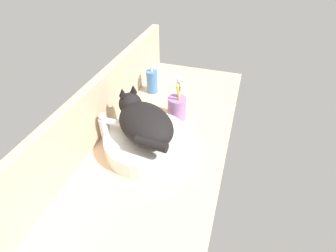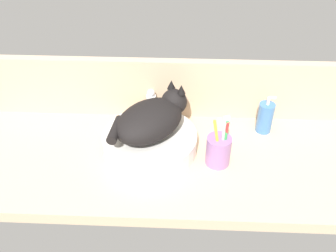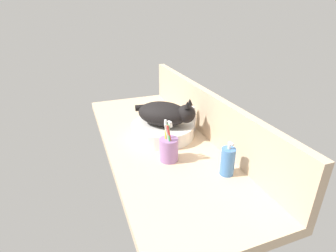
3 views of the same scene
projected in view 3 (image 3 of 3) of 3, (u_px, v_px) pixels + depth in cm
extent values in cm
cube|color=#D1B28E|center=(160.00, 144.00, 129.09)|extent=(135.56, 52.13, 4.00)
cube|color=#CCAD8C|center=(206.00, 113.00, 131.20)|extent=(135.56, 3.60, 22.55)
cylinder|color=silver|center=(163.00, 130.00, 131.59)|extent=(31.32, 31.32, 6.66)
ellipsoid|color=black|center=(163.00, 113.00, 127.87)|extent=(29.14, 30.06, 11.00)
sphere|color=black|center=(186.00, 114.00, 123.59)|extent=(8.80, 8.80, 8.80)
cone|color=black|center=(190.00, 102.00, 122.88)|extent=(2.80, 2.80, 3.20)
cone|color=black|center=(187.00, 105.00, 119.13)|extent=(2.80, 2.80, 3.20)
cylinder|color=black|center=(146.00, 107.00, 134.19)|extent=(4.32, 11.27, 3.20)
cylinder|color=silver|center=(192.00, 121.00, 136.59)|extent=(3.60, 3.60, 11.00)
cylinder|color=silver|center=(184.00, 113.00, 132.74)|extent=(2.66, 10.09, 2.20)
sphere|color=silver|center=(193.00, 109.00, 133.76)|extent=(2.80, 2.80, 2.80)
cylinder|color=#3F72B2|center=(228.00, 161.00, 100.72)|extent=(5.51, 5.51, 11.28)
cylinder|color=silver|center=(229.00, 146.00, 97.75)|extent=(1.20, 1.20, 2.80)
cylinder|color=silver|center=(232.00, 144.00, 96.14)|extent=(2.20, 1.00, 1.00)
cylinder|color=#996BA8|center=(169.00, 150.00, 110.27)|extent=(7.94, 7.94, 10.03)
cylinder|color=white|center=(169.00, 143.00, 107.72)|extent=(1.44, 4.29, 16.85)
cube|color=white|center=(169.00, 124.00, 104.14)|extent=(1.28, 1.27, 2.55)
cylinder|color=green|center=(170.00, 143.00, 107.09)|extent=(1.03, 2.39, 17.02)
cube|color=white|center=(170.00, 125.00, 103.51)|extent=(1.22, 1.01, 2.47)
cylinder|color=yellow|center=(166.00, 141.00, 108.75)|extent=(4.04, 2.44, 16.88)
cube|color=white|center=(166.00, 123.00, 105.17)|extent=(1.64, 1.01, 2.64)
cylinder|color=#D13838|center=(171.00, 143.00, 107.28)|extent=(1.25, 3.77, 16.92)
cube|color=white|center=(171.00, 124.00, 103.70)|extent=(1.25, 1.20, 2.53)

